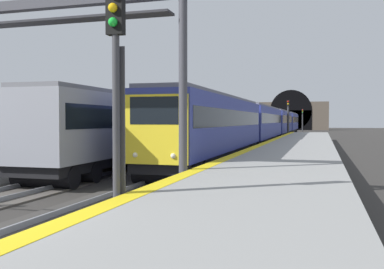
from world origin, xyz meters
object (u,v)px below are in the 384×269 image
train_adjacent_platform (187,124)px  railway_signal_far (302,118)px  overhead_signal_gantry (74,46)px  railway_signal_near (116,89)px  train_main_approaching (270,123)px  railway_signal_mid (288,117)px

train_adjacent_platform → railway_signal_far: bearing=-6.4°
train_adjacent_platform → overhead_signal_gantry: bearing=-175.2°
railway_signal_near → railway_signal_far: bearing=-180.0°
train_main_approaching → railway_signal_far: (47.28, -1.89, 0.85)m
railway_signal_far → overhead_signal_gantry: (-88.72, 4.05, 2.03)m
train_adjacent_platform → railway_signal_mid: railway_signal_mid is taller
train_main_approaching → railway_signal_near: railway_signal_near is taller
train_main_approaching → railway_signal_near: (-46.34, -1.89, 0.99)m
train_main_approaching → overhead_signal_gantry: 41.60m
railway_signal_mid → overhead_signal_gantry: bearing=-5.2°
railway_signal_mid → railway_signal_far: size_ratio=1.01×
train_adjacent_platform → railway_signal_far: railway_signal_far is taller
railway_signal_near → railway_signal_mid: (49.81, 0.00, -0.23)m
railway_signal_mid → railway_signal_far: bearing=-180.0°
railway_signal_mid → overhead_signal_gantry: size_ratio=0.64×
overhead_signal_gantry → railway_signal_far: bearing=-2.6°
train_main_approaching → railway_signal_mid: 4.02m
train_main_approaching → train_adjacent_platform: bearing=-11.9°
railway_signal_near → railway_signal_mid: size_ratio=1.04×
overhead_signal_gantry → train_adjacent_platform: bearing=6.0°
railway_signal_mid → railway_signal_far: (43.81, 0.00, 0.08)m
railway_signal_far → overhead_signal_gantry: size_ratio=0.64×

